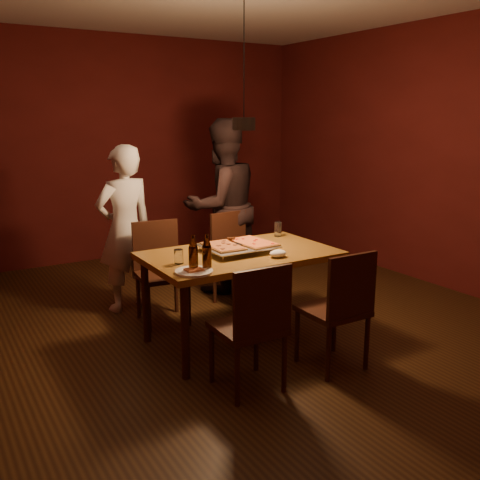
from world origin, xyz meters
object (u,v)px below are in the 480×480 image
chair_far_right (235,249)px  pendant_lamp (244,122)px  diner_white (125,229)px  chair_near_right (341,300)px  pizza_tray (238,248)px  chair_far_left (159,262)px  beer_bottle_b (207,252)px  plate_slice (194,271)px  diner_dark (222,207)px  dining_table (240,261)px  beer_bottle_a (193,253)px  chair_near_left (254,317)px

chair_far_right → pendant_lamp: bearing=57.0°
diner_white → pendant_lamp: pendant_lamp is taller
chair_near_right → pizza_tray: size_ratio=0.88×
chair_far_left → beer_bottle_b: (-0.08, -1.08, 0.34)m
plate_slice → diner_dark: bearing=54.7°
chair_far_left → chair_near_right: bearing=120.4°
diner_white → plate_slice: bearing=79.1°
dining_table → pizza_tray: (0.00, 0.03, 0.10)m
chair_far_left → chair_near_right: same height
chair_far_right → beer_bottle_a: bearing=40.2°
chair_far_left → chair_far_right: same height
chair_far_right → diner_dark: size_ratio=0.27×
dining_table → beer_bottle_b: bearing=-146.8°
chair_far_right → chair_near_right: same height
chair_far_left → pendant_lamp: pendant_lamp is taller
chair_far_left → diner_white: bearing=-61.9°
beer_bottle_b → pendant_lamp: bearing=37.0°
chair_near_right → pendant_lamp: size_ratio=0.44×
chair_near_right → diner_white: bearing=113.7°
beer_bottle_a → chair_far_left: bearing=80.5°
chair_near_right → pizza_tray: chair_near_right is taller
chair_near_left → diner_dark: 2.25m
dining_table → diner_white: 1.31m
pizza_tray → beer_bottle_a: beer_bottle_a is taller
plate_slice → diner_dark: (1.10, 1.56, 0.13)m
chair_near_left → dining_table: bearing=66.2°
beer_bottle_a → plate_slice: 0.13m
pizza_tray → plate_slice: pizza_tray is taller
dining_table → chair_near_left: bearing=-115.1°
beer_bottle_b → diner_dark: (0.99, 1.53, 0.02)m
diner_dark → pendant_lamp: bearing=64.6°
dining_table → chair_near_right: 0.91m
beer_bottle_b → diner_white: size_ratio=0.16×
pendant_lamp → beer_bottle_a: bearing=-148.4°
beer_bottle_a → pendant_lamp: size_ratio=0.23×
dining_table → beer_bottle_b: size_ratio=5.91×
chair_far_right → pendant_lamp: (-0.33, -0.69, 1.22)m
chair_near_left → chair_near_right: same height
beer_bottle_a → dining_table: bearing=26.7°
chair_near_left → beer_bottle_a: 0.64m
pizza_tray → beer_bottle_b: (-0.45, -0.33, 0.10)m
diner_white → chair_far_left: bearing=101.9°
chair_far_left → pizza_tray: chair_far_left is taller
chair_far_right → chair_far_left: bearing=-4.9°
beer_bottle_b → diner_white: bearing=93.1°
chair_far_right → beer_bottle_a: (-0.99, -1.10, 0.34)m
beer_bottle_a → chair_near_right: bearing=-32.0°
diner_dark → pendant_lamp: size_ratio=1.63×
beer_bottle_a → diner_dark: (1.08, 1.51, 0.02)m
chair_far_left → chair_far_right: (0.81, 0.04, 0.00)m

